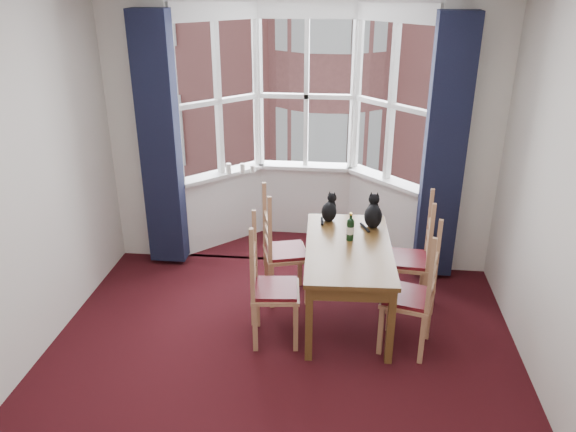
# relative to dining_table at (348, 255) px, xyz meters

# --- Properties ---
(floor) EXTENTS (4.50, 4.50, 0.00)m
(floor) POSITION_rel_dining_table_xyz_m (-0.53, -1.18, -0.64)
(floor) COLOR black
(floor) RESTS_ON ground
(ceiling) EXTENTS (4.50, 4.50, 0.00)m
(ceiling) POSITION_rel_dining_table_xyz_m (-0.53, -1.18, 2.16)
(ceiling) COLOR white
(ceiling) RESTS_ON floor
(wall_back_pier_left) EXTENTS (0.70, 0.12, 2.80)m
(wall_back_pier_left) POSITION_rel_dining_table_xyz_m (-2.18, 1.07, 0.76)
(wall_back_pier_left) COLOR silver
(wall_back_pier_left) RESTS_ON floor
(wall_back_pier_right) EXTENTS (0.70, 0.12, 2.80)m
(wall_back_pier_right) POSITION_rel_dining_table_xyz_m (1.12, 1.07, 0.76)
(wall_back_pier_right) COLOR silver
(wall_back_pier_right) RESTS_ON floor
(bay_window) EXTENTS (2.76, 0.94, 2.80)m
(bay_window) POSITION_rel_dining_table_xyz_m (-0.53, 1.58, 0.76)
(bay_window) COLOR white
(bay_window) RESTS_ON floor
(curtain_left) EXTENTS (0.38, 0.22, 2.60)m
(curtain_left) POSITION_rel_dining_table_xyz_m (-1.95, 0.89, 0.71)
(curtain_left) COLOR #161932
(curtain_left) RESTS_ON floor
(curtain_right) EXTENTS (0.38, 0.22, 2.60)m
(curtain_right) POSITION_rel_dining_table_xyz_m (0.89, 0.89, 0.71)
(curtain_right) COLOR #161932
(curtain_right) RESTS_ON floor
(dining_table) EXTENTS (0.82, 1.44, 0.73)m
(dining_table) POSITION_rel_dining_table_xyz_m (0.00, 0.00, 0.00)
(dining_table) COLOR brown
(dining_table) RESTS_ON floor
(chair_left_near) EXTENTS (0.44, 0.46, 0.92)m
(chair_left_near) POSITION_rel_dining_table_xyz_m (-0.69, -0.41, -0.17)
(chair_left_near) COLOR #AE7C54
(chair_left_near) RESTS_ON floor
(chair_left_far) EXTENTS (0.50, 0.51, 0.92)m
(chair_left_far) POSITION_rel_dining_table_xyz_m (-0.68, 0.28, -0.17)
(chair_left_far) COLOR #AE7C54
(chair_left_far) RESTS_ON floor
(chair_right_near) EXTENTS (0.50, 0.51, 0.92)m
(chair_right_near) POSITION_rel_dining_table_xyz_m (0.59, -0.43, -0.17)
(chair_right_near) COLOR #AE7C54
(chair_right_near) RESTS_ON floor
(chair_right_far) EXTENTS (0.44, 0.45, 0.92)m
(chair_right_far) POSITION_rel_dining_table_xyz_m (0.64, 0.25, -0.17)
(chair_right_far) COLOR #AE7C54
(chair_right_far) RESTS_ON floor
(cat_left) EXTENTS (0.20, 0.24, 0.28)m
(cat_left) POSITION_rel_dining_table_xyz_m (-0.20, 0.55, 0.20)
(cat_left) COLOR black
(cat_left) RESTS_ON dining_table
(cat_right) EXTENTS (0.18, 0.25, 0.33)m
(cat_right) POSITION_rel_dining_table_xyz_m (0.22, 0.45, 0.21)
(cat_right) COLOR black
(cat_right) RESTS_ON dining_table
(wine_bottle) EXTENTS (0.07, 0.07, 0.26)m
(wine_bottle) POSITION_rel_dining_table_xyz_m (0.01, 0.13, 0.20)
(wine_bottle) COLOR black
(wine_bottle) RESTS_ON dining_table
(candle_tall) EXTENTS (0.06, 0.06, 0.11)m
(candle_tall) POSITION_rel_dining_table_xyz_m (-1.37, 1.42, 0.28)
(candle_tall) COLOR white
(candle_tall) RESTS_ON bay_window
(candle_short) EXTENTS (0.06, 0.06, 0.11)m
(candle_short) POSITION_rel_dining_table_xyz_m (-1.21, 1.45, 0.28)
(candle_short) COLOR white
(candle_short) RESTS_ON bay_window
(candle_extra) EXTENTS (0.05, 0.05, 0.08)m
(candle_extra) POSITION_rel_dining_table_xyz_m (-1.10, 1.47, 0.27)
(candle_extra) COLOR white
(candle_extra) RESTS_ON bay_window
(street) EXTENTS (80.00, 80.00, 0.00)m
(street) POSITION_rel_dining_table_xyz_m (-0.53, 31.07, -6.64)
(street) COLOR #333335
(street) RESTS_ON ground
(tenement_building) EXTENTS (18.40, 7.80, 15.20)m
(tenement_building) POSITION_rel_dining_table_xyz_m (-0.53, 12.83, 0.96)
(tenement_building) COLOR #A45954
(tenement_building) RESTS_ON street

